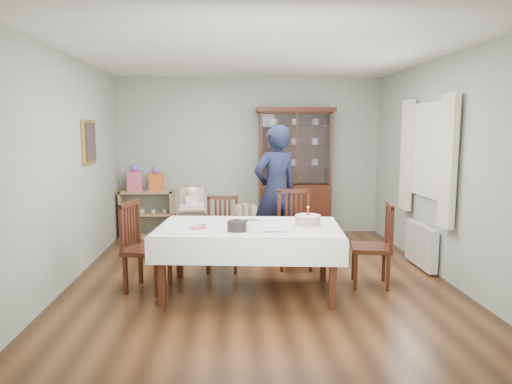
{
  "coord_description": "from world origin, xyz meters",
  "views": [
    {
      "loc": [
        -0.36,
        -5.42,
        1.8
      ],
      "look_at": [
        -0.03,
        0.2,
        1.04
      ],
      "focal_mm": 32.0,
      "sensor_mm": 36.0,
      "label": 1
    }
  ],
  "objects": [
    {
      "name": "floor",
      "position": [
        0.0,
        0.0,
        0.0
      ],
      "size": [
        5.0,
        5.0,
        0.0
      ],
      "primitive_type": "plane",
      "color": "#593319",
      "rests_on": "ground"
    },
    {
      "name": "room_shell",
      "position": [
        0.0,
        0.53,
        1.7
      ],
      "size": [
        5.0,
        5.0,
        5.0
      ],
      "color": "#9EAA99",
      "rests_on": "floor"
    },
    {
      "name": "dining_table",
      "position": [
        -0.15,
        -0.51,
        0.38
      ],
      "size": [
        2.1,
        1.34,
        0.76
      ],
      "rotation": [
        0.0,
        0.0,
        -0.1
      ],
      "color": "#431C10",
      "rests_on": "floor"
    },
    {
      "name": "china_cabinet",
      "position": [
        0.75,
        2.26,
        1.12
      ],
      "size": [
        1.3,
        0.48,
        2.18
      ],
      "color": "#431C10",
      "rests_on": "floor"
    },
    {
      "name": "sideboard",
      "position": [
        -1.75,
        2.28,
        0.4
      ],
      "size": [
        0.9,
        0.38,
        0.8
      ],
      "color": "tan",
      "rests_on": "floor"
    },
    {
      "name": "picture_frame",
      "position": [
        -2.22,
        0.8,
        1.65
      ],
      "size": [
        0.04,
        0.48,
        0.58
      ],
      "primitive_type": "cube",
      "color": "gold",
      "rests_on": "room_shell"
    },
    {
      "name": "window",
      "position": [
        2.22,
        0.3,
        1.55
      ],
      "size": [
        0.04,
        1.02,
        1.22
      ],
      "primitive_type": "cube",
      "color": "white",
      "rests_on": "room_shell"
    },
    {
      "name": "curtain_left",
      "position": [
        2.16,
        -0.32,
        1.45
      ],
      "size": [
        0.07,
        0.3,
        1.55
      ],
      "primitive_type": "cube",
      "color": "silver",
      "rests_on": "room_shell"
    },
    {
      "name": "curtain_right",
      "position": [
        2.16,
        0.92,
        1.45
      ],
      "size": [
        0.07,
        0.3,
        1.55
      ],
      "primitive_type": "cube",
      "color": "silver",
      "rests_on": "room_shell"
    },
    {
      "name": "radiator",
      "position": [
        2.16,
        0.3,
        0.3
      ],
      "size": [
        0.1,
        0.8,
        0.55
      ],
      "primitive_type": "cube",
      "color": "white",
      "rests_on": "floor"
    },
    {
      "name": "chair_far_left",
      "position": [
        -0.46,
        0.36,
        0.28
      ],
      "size": [
        0.44,
        0.44,
        0.94
      ],
      "rotation": [
        0.0,
        0.0,
        -0.04
      ],
      "color": "#431C10",
      "rests_on": "floor"
    },
    {
      "name": "chair_far_right",
      "position": [
        0.5,
        0.42,
        0.3
      ],
      "size": [
        0.48,
        0.48,
        1.02
      ],
      "rotation": [
        0.0,
        0.0,
        -0.05
      ],
      "color": "#431C10",
      "rests_on": "floor"
    },
    {
      "name": "chair_end_left",
      "position": [
        -1.31,
        -0.35,
        0.3
      ],
      "size": [
        0.56,
        0.56,
        1.01
      ],
      "rotation": [
        0.0,
        0.0,
        1.3
      ],
      "color": "#431C10",
      "rests_on": "floor"
    },
    {
      "name": "chair_end_right",
      "position": [
        1.29,
        -0.35,
        0.29
      ],
      "size": [
        0.51,
        0.51,
        0.97
      ],
      "rotation": [
        0.0,
        0.0,
        -1.77
      ],
      "color": "#431C10",
      "rests_on": "floor"
    },
    {
      "name": "woman",
      "position": [
        0.3,
        1.0,
        0.94
      ],
      "size": [
        0.81,
        0.69,
        1.88
      ],
      "primitive_type": "imported",
      "rotation": [
        0.0,
        0.0,
        3.57
      ],
      "color": "black",
      "rests_on": "floor"
    },
    {
      "name": "high_chair",
      "position": [
        -0.88,
        0.91,
        0.4
      ],
      "size": [
        0.49,
        0.49,
        1.03
      ],
      "rotation": [
        0.0,
        0.0,
        0.07
      ],
      "color": "black",
      "rests_on": "floor"
    },
    {
      "name": "champagne_tray",
      "position": [
        -0.18,
        -0.36,
        0.83
      ],
      "size": [
        0.34,
        0.34,
        0.21
      ],
      "color": "silver",
      "rests_on": "dining_table"
    },
    {
      "name": "birthday_cake",
      "position": [
        0.5,
        -0.55,
        0.82
      ],
      "size": [
        0.32,
        0.32,
        0.22
      ],
      "color": "white",
      "rests_on": "dining_table"
    },
    {
      "name": "plate_stack_dark",
      "position": [
        -0.28,
        -0.74,
        0.81
      ],
      "size": [
        0.23,
        0.23,
        0.1
      ],
      "primitive_type": "cylinder",
      "rotation": [
        0.0,
        0.0,
        0.05
      ],
      "color": "black",
      "rests_on": "dining_table"
    },
    {
      "name": "plate_stack_white",
      "position": [
        -0.09,
        -0.78,
        0.81
      ],
      "size": [
        0.28,
        0.28,
        0.09
      ],
      "primitive_type": "cylinder",
      "rotation": [
        0.0,
        0.0,
        0.34
      ],
      "color": "white",
      "rests_on": "dining_table"
    },
    {
      "name": "napkin_stack",
      "position": [
        -0.69,
        -0.6,
        0.77
      ],
      "size": [
        0.17,
        0.17,
        0.02
      ],
      "primitive_type": "cube",
      "rotation": [
        0.0,
        0.0,
        0.33
      ],
      "color": "#E0527B",
      "rests_on": "dining_table"
    },
    {
      "name": "cutlery",
      "position": [
        -0.71,
        -0.52,
        0.77
      ],
      "size": [
        0.14,
        0.19,
        0.01
      ],
      "primitive_type": null,
      "rotation": [
        0.0,
        0.0,
        -0.11
      ],
      "color": "silver",
      "rests_on": "dining_table"
    },
    {
      "name": "cake_knife",
      "position": [
        0.09,
        -0.84,
        0.77
      ],
      "size": [
        0.27,
        0.04,
        0.01
      ],
      "primitive_type": "cube",
      "rotation": [
        0.0,
        0.0,
        -0.06
      ],
      "color": "silver",
      "rests_on": "dining_table"
    },
    {
      "name": "gift_bag_pink",
      "position": [
        -1.94,
        2.26,
        1.0
      ],
      "size": [
        0.25,
        0.18,
        0.44
      ],
      "color": "#E0527B",
      "rests_on": "sideboard"
    },
    {
      "name": "gift_bag_orange",
      "position": [
        -1.58,
        2.26,
        0.98
      ],
      "size": [
        0.24,
        0.18,
        0.41
      ],
      "color": "orange",
      "rests_on": "sideboard"
    }
  ]
}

